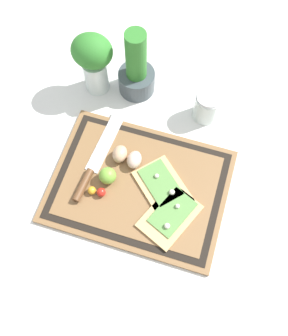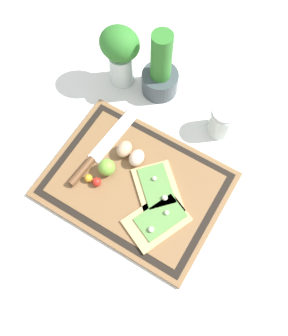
% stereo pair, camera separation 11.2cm
% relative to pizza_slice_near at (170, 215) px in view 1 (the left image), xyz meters
% --- Properties ---
extents(ground_plane, '(6.00, 6.00, 0.00)m').
position_rel_pizza_slice_near_xyz_m(ground_plane, '(-0.11, 0.06, -0.02)').
color(ground_plane, silver).
extents(cutting_board, '(0.50, 0.38, 0.02)m').
position_rel_pizza_slice_near_xyz_m(cutting_board, '(-0.11, 0.06, -0.01)').
color(cutting_board, brown).
rests_on(cutting_board, ground_plane).
extents(pizza_slice_near, '(0.17, 0.20, 0.02)m').
position_rel_pizza_slice_near_xyz_m(pizza_slice_near, '(0.00, 0.00, 0.00)').
color(pizza_slice_near, tan).
rests_on(pizza_slice_near, cutting_board).
extents(pizza_slice_far, '(0.20, 0.19, 0.02)m').
position_rel_pizza_slice_near_xyz_m(pizza_slice_far, '(-0.05, 0.08, 0.00)').
color(pizza_slice_far, tan).
rests_on(pizza_slice_far, cutting_board).
extents(knife, '(0.06, 0.32, 0.02)m').
position_rel_pizza_slice_near_xyz_m(knife, '(-0.25, 0.07, 0.00)').
color(knife, silver).
rests_on(knife, cutting_board).
extents(egg_brown, '(0.04, 0.05, 0.04)m').
position_rel_pizza_slice_near_xyz_m(egg_brown, '(-0.19, 0.13, 0.02)').
color(egg_brown, tan).
rests_on(egg_brown, cutting_board).
extents(egg_pink, '(0.04, 0.05, 0.04)m').
position_rel_pizza_slice_near_xyz_m(egg_pink, '(-0.14, 0.13, 0.02)').
color(egg_pink, beige).
rests_on(egg_pink, cutting_board).
extents(lime, '(0.05, 0.05, 0.05)m').
position_rel_pizza_slice_near_xyz_m(lime, '(-0.20, 0.05, 0.02)').
color(lime, '#70A838').
rests_on(lime, cutting_board).
extents(cherry_tomato_red, '(0.03, 0.03, 0.03)m').
position_rel_pizza_slice_near_xyz_m(cherry_tomato_red, '(-0.20, 0.01, 0.01)').
color(cherry_tomato_red, red).
rests_on(cherry_tomato_red, cutting_board).
extents(cherry_tomato_yellow, '(0.02, 0.02, 0.02)m').
position_rel_pizza_slice_near_xyz_m(cherry_tomato_yellow, '(-0.23, 0.00, 0.01)').
color(cherry_tomato_yellow, gold).
rests_on(cherry_tomato_yellow, cutting_board).
extents(herb_pot, '(0.12, 0.12, 0.24)m').
position_rel_pizza_slice_near_xyz_m(herb_pot, '(-0.22, 0.39, 0.06)').
color(herb_pot, '#3D474C').
rests_on(herb_pot, ground_plane).
extents(sauce_jar, '(0.08, 0.08, 0.10)m').
position_rel_pizza_slice_near_xyz_m(sauce_jar, '(0.01, 0.36, 0.02)').
color(sauce_jar, silver).
rests_on(sauce_jar, ground_plane).
extents(herb_glass, '(0.12, 0.11, 0.22)m').
position_rel_pizza_slice_near_xyz_m(herb_glass, '(-0.34, 0.36, 0.11)').
color(herb_glass, silver).
rests_on(herb_glass, ground_plane).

